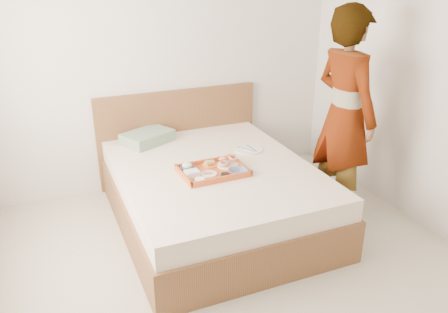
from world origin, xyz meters
name	(u,v)px	position (x,y,z in m)	size (l,w,h in m)	color
ground	(254,293)	(0.00, 0.00, 0.00)	(3.50, 4.00, 0.01)	beige
wall_back	(163,55)	(0.00, 2.00, 1.30)	(3.50, 0.01, 2.60)	silver
bed	(214,194)	(0.11, 1.00, 0.27)	(1.65, 2.00, 0.53)	brown
headboard	(179,135)	(0.11, 1.97, 0.47)	(1.65, 0.06, 0.95)	brown
pillow	(147,137)	(-0.26, 1.76, 0.58)	(0.45, 0.30, 0.11)	#82A381
tray	(213,170)	(0.05, 0.88, 0.55)	(0.53, 0.38, 0.05)	#C44B17
prawn_plate	(228,165)	(0.21, 0.94, 0.55)	(0.18, 0.18, 0.01)	white
navy_bowl_big	(238,171)	(0.22, 0.76, 0.56)	(0.15, 0.15, 0.04)	#161B46
sauce_dish	(225,176)	(0.10, 0.74, 0.56)	(0.08, 0.08, 0.03)	black
meat_plate	(209,174)	(0.00, 0.84, 0.55)	(0.13, 0.13, 0.01)	white
bread_plate	(209,165)	(0.07, 1.00, 0.55)	(0.13, 0.13, 0.01)	orange
salad_bowl	(187,168)	(-0.13, 0.99, 0.56)	(0.12, 0.12, 0.04)	#161B46
plastic_tub	(192,174)	(-0.13, 0.86, 0.57)	(0.11, 0.09, 0.05)	silver
cheese_round	(200,180)	(-0.11, 0.74, 0.56)	(0.08, 0.08, 0.03)	white
dinner_plate	(249,150)	(0.54, 1.21, 0.54)	(0.25, 0.25, 0.01)	white
person	(344,116)	(1.20, 0.74, 0.91)	(0.67, 0.44, 1.83)	white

